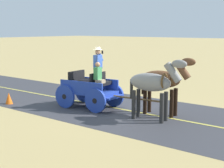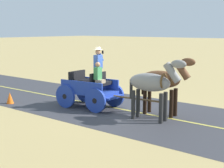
% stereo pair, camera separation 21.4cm
% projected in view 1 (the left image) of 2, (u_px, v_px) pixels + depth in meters
% --- Properties ---
extents(ground_plane, '(200.00, 200.00, 0.00)m').
position_uv_depth(ground_plane, '(112.00, 108.00, 14.18)').
color(ground_plane, tan).
extents(road_surface, '(5.53, 160.00, 0.01)m').
position_uv_depth(road_surface, '(112.00, 107.00, 14.18)').
color(road_surface, '#38383D').
rests_on(road_surface, ground).
extents(road_centre_stripe, '(0.12, 160.00, 0.00)m').
position_uv_depth(road_centre_stripe, '(112.00, 107.00, 14.18)').
color(road_centre_stripe, '#DBCC4C').
rests_on(road_centre_stripe, road_surface).
extents(horse_drawn_carriage, '(1.64, 4.52, 2.50)m').
position_uv_depth(horse_drawn_carriage, '(91.00, 88.00, 14.09)').
color(horse_drawn_carriage, '#1E3899').
rests_on(horse_drawn_carriage, ground).
extents(horse_near_side, '(0.70, 2.14, 2.21)m').
position_uv_depth(horse_near_side, '(163.00, 81.00, 12.73)').
color(horse_near_side, brown).
rests_on(horse_near_side, ground).
extents(horse_off_side, '(0.75, 2.14, 2.21)m').
position_uv_depth(horse_off_side, '(153.00, 84.00, 12.01)').
color(horse_off_side, gray).
rests_on(horse_off_side, ground).
extents(traffic_cone, '(0.32, 0.32, 0.50)m').
position_uv_depth(traffic_cone, '(9.00, 98.00, 14.83)').
color(traffic_cone, orange).
rests_on(traffic_cone, ground).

